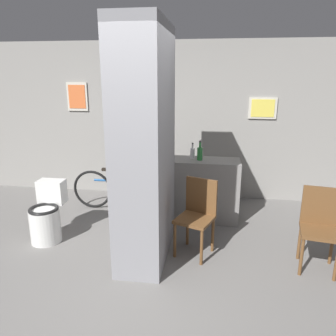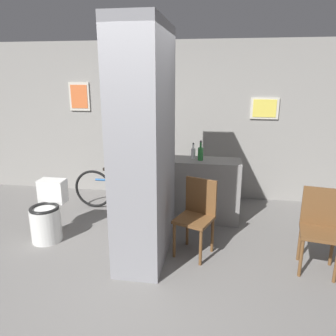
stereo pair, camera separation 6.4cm
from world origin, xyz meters
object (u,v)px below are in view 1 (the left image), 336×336
Objects in this scene: toilet at (47,216)px; chair_near_pillar at (197,213)px; chair_by_doorway at (320,225)px; bottle_tall at (200,153)px; bicycle at (124,190)px.

chair_near_pillar is at bearing -1.00° from toilet.
chair_near_pillar is 1.00× the size of chair_by_doorway.
bottle_tall reaches higher than chair_by_doorway.
chair_by_doorway reaches higher than bicycle.
chair_near_pillar is at bearing -175.55° from chair_by_doorway.
bicycle is (-2.54, 1.24, -0.18)m from chair_by_doorway.
chair_near_pillar and chair_by_doorway have the same top height.
chair_near_pillar is 1.34m from chair_by_doorway.
bottle_tall is (1.17, -0.20, 0.68)m from bicycle.
toilet is 3.27m from chair_by_doorway.
chair_near_pillar reaches higher than bicycle.
chair_by_doorway is at bearing 15.68° from chair_near_pillar.
toilet is at bearing -173.08° from chair_by_doorway.
toilet is 2.20m from bottle_tall.
chair_by_doorway reaches higher than toilet.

